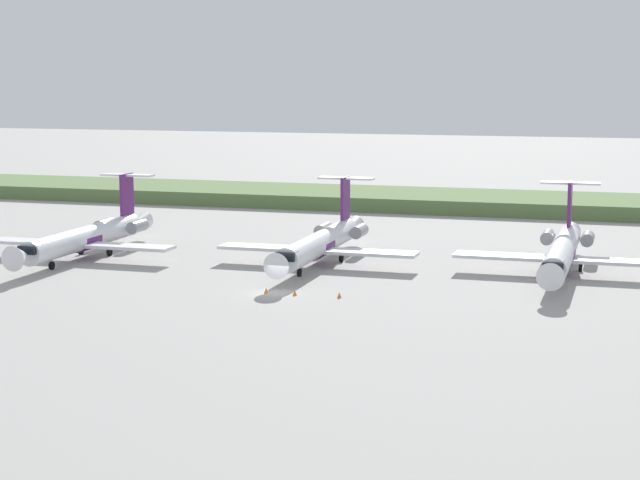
# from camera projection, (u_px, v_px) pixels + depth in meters

# --- Properties ---
(ground_plane) EXTENTS (500.00, 500.00, 0.00)m
(ground_plane) POSITION_uv_depth(u_px,v_px,m) (354.00, 246.00, 133.46)
(ground_plane) COLOR #9E9B96
(grass_berm) EXTENTS (320.00, 20.00, 2.26)m
(grass_berm) POSITION_uv_depth(u_px,v_px,m) (420.00, 200.00, 173.17)
(grass_berm) COLOR #597542
(grass_berm) RESTS_ON ground
(regional_jet_second) EXTENTS (22.81, 31.00, 9.00)m
(regional_jet_second) POSITION_uv_depth(u_px,v_px,m) (87.00, 236.00, 124.68)
(regional_jet_second) COLOR silver
(regional_jet_second) RESTS_ON ground
(regional_jet_third) EXTENTS (22.81, 31.00, 9.00)m
(regional_jet_third) POSITION_uv_depth(u_px,v_px,m) (321.00, 242.00, 120.54)
(regional_jet_third) COLOR silver
(regional_jet_third) RESTS_ON ground
(regional_jet_fourth) EXTENTS (22.81, 31.00, 9.00)m
(regional_jet_fourth) POSITION_uv_depth(u_px,v_px,m) (562.00, 250.00, 114.77)
(regional_jet_fourth) COLOR silver
(regional_jet_fourth) RESTS_ON ground
(safety_cone_front_marker) EXTENTS (0.44, 0.44, 0.55)m
(safety_cone_front_marker) POSITION_uv_depth(u_px,v_px,m) (266.00, 291.00, 104.65)
(safety_cone_front_marker) COLOR orange
(safety_cone_front_marker) RESTS_ON ground
(safety_cone_mid_marker) EXTENTS (0.44, 0.44, 0.55)m
(safety_cone_mid_marker) POSITION_uv_depth(u_px,v_px,m) (295.00, 293.00, 103.67)
(safety_cone_mid_marker) COLOR orange
(safety_cone_mid_marker) RESTS_ON ground
(safety_cone_rear_marker) EXTENTS (0.44, 0.44, 0.55)m
(safety_cone_rear_marker) POSITION_uv_depth(u_px,v_px,m) (339.00, 295.00, 102.53)
(safety_cone_rear_marker) COLOR orange
(safety_cone_rear_marker) RESTS_ON ground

